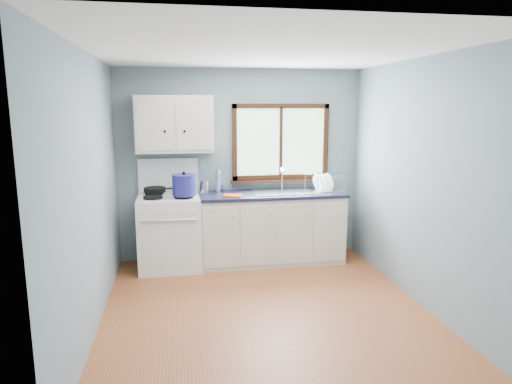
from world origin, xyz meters
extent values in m
cube|color=#A1542C|center=(0.00, 0.00, -0.01)|extent=(3.20, 3.60, 0.02)
cube|color=white|center=(0.00, 0.00, 2.51)|extent=(3.20, 3.60, 0.02)
cube|color=gray|center=(0.00, 1.81, 1.25)|extent=(3.20, 0.02, 2.50)
cube|color=gray|center=(0.00, -1.81, 1.25)|extent=(3.20, 0.02, 2.50)
cube|color=gray|center=(-1.61, 0.00, 1.25)|extent=(0.02, 3.60, 2.50)
cube|color=gray|center=(1.61, 0.00, 1.25)|extent=(0.02, 3.60, 2.50)
cube|color=white|center=(-0.95, 1.47, 0.46)|extent=(0.76, 0.65, 0.92)
cube|color=white|center=(-0.95, 1.77, 1.14)|extent=(0.76, 0.05, 0.44)
cube|color=silver|center=(-0.95, 1.47, 0.93)|extent=(0.72, 0.59, 0.01)
cylinder|color=black|center=(-1.13, 1.32, 0.95)|extent=(0.23, 0.23, 0.03)
cylinder|color=black|center=(-0.77, 1.32, 0.95)|extent=(0.23, 0.23, 0.03)
cylinder|color=black|center=(-1.13, 1.61, 0.95)|extent=(0.23, 0.23, 0.03)
cylinder|color=black|center=(-0.77, 1.61, 0.95)|extent=(0.23, 0.23, 0.03)
cylinder|color=silver|center=(-0.95, 1.12, 0.70)|extent=(0.66, 0.02, 0.02)
cube|color=silver|center=(-0.95, 1.14, 0.40)|extent=(0.66, 0.01, 0.55)
cube|color=beige|center=(0.36, 1.49, 0.44)|extent=(1.85, 0.60, 0.88)
cube|color=black|center=(0.36, 1.51, 0.04)|extent=(1.85, 0.54, 0.08)
cube|color=black|center=(0.36, 1.49, 0.90)|extent=(1.89, 0.64, 0.04)
cube|color=silver|center=(0.54, 1.49, 0.92)|extent=(0.84, 0.46, 0.01)
cube|color=silver|center=(0.34, 1.49, 0.85)|extent=(0.36, 0.40, 0.14)
cube|color=silver|center=(0.74, 1.49, 0.85)|extent=(0.36, 0.40, 0.14)
cylinder|color=silver|center=(0.54, 1.69, 1.06)|extent=(0.02, 0.02, 0.28)
cylinder|color=silver|center=(0.54, 1.62, 1.19)|extent=(0.02, 0.16, 0.02)
sphere|color=silver|center=(0.54, 1.69, 1.20)|extent=(0.04, 0.04, 0.04)
cube|color=#9EC6A8|center=(0.54, 1.79, 1.55)|extent=(1.22, 0.01, 0.92)
cube|color=#32190B|center=(0.54, 1.77, 2.02)|extent=(1.30, 0.05, 0.06)
cube|color=#32190B|center=(0.54, 1.77, 1.08)|extent=(1.30, 0.05, 0.06)
cube|color=#32190B|center=(-0.08, 1.77, 1.55)|extent=(0.06, 0.05, 1.00)
cube|color=#32190B|center=(1.16, 1.77, 1.55)|extent=(0.06, 0.05, 1.00)
cube|color=#32190B|center=(0.54, 1.77, 1.55)|extent=(0.03, 0.05, 0.92)
cube|color=#32190B|center=(0.54, 1.74, 1.03)|extent=(1.36, 0.10, 0.03)
cube|color=beige|center=(-0.85, 1.63, 1.80)|extent=(0.95, 0.32, 0.70)
cube|color=beige|center=(-1.09, 1.46, 1.80)|extent=(0.44, 0.01, 0.62)
cube|color=beige|center=(-0.61, 1.46, 1.80)|extent=(0.44, 0.01, 0.62)
sphere|color=black|center=(-0.97, 1.45, 1.72)|extent=(0.03, 0.03, 0.03)
sphere|color=black|center=(-0.73, 1.45, 1.72)|extent=(0.03, 0.03, 0.03)
cylinder|color=black|center=(-1.12, 1.60, 0.99)|extent=(0.34, 0.34, 0.05)
cube|color=black|center=(-0.94, 1.66, 0.99)|extent=(0.15, 0.07, 0.02)
cylinder|color=navy|center=(-0.76, 1.31, 1.08)|extent=(0.30, 0.30, 0.24)
cylinder|color=navy|center=(-0.76, 1.31, 1.20)|extent=(0.31, 0.31, 0.02)
sphere|color=black|center=(-0.76, 1.31, 1.23)|extent=(0.05, 0.05, 0.04)
cylinder|color=silver|center=(-0.50, 1.60, 1.00)|extent=(0.17, 0.17, 0.16)
cylinder|color=silver|center=(-0.48, 1.62, 1.17)|extent=(0.01, 0.01, 0.24)
cylinder|color=silver|center=(-0.53, 1.61, 1.19)|extent=(0.01, 0.01, 0.28)
cylinder|color=silver|center=(-0.49, 1.58, 1.16)|extent=(0.01, 0.01, 0.22)
cylinder|color=silver|center=(-0.33, 1.60, 1.07)|extent=(0.08, 0.08, 0.29)
imported|color=blue|center=(-0.30, 1.71, 1.04)|extent=(0.11, 0.11, 0.24)
cube|color=#EB3E0F|center=(-0.16, 1.35, 0.93)|extent=(0.27, 0.23, 0.02)
cube|color=silver|center=(1.08, 1.55, 0.93)|extent=(0.51, 0.43, 0.02)
cylinder|color=silver|center=(0.92, 1.34, 1.02)|extent=(0.01, 0.01, 0.21)
cylinder|color=silver|center=(1.32, 1.45, 1.02)|extent=(0.01, 0.01, 0.21)
cylinder|color=silver|center=(0.84, 1.64, 1.02)|extent=(0.01, 0.01, 0.21)
cylinder|color=silver|center=(1.24, 1.75, 1.02)|extent=(0.01, 0.01, 0.21)
cylinder|color=silver|center=(1.12, 1.40, 1.13)|extent=(0.40, 0.12, 0.01)
cylinder|color=silver|center=(1.04, 1.70, 1.13)|extent=(0.40, 0.12, 0.01)
cylinder|color=white|center=(0.98, 1.52, 1.03)|extent=(0.12, 0.23, 0.22)
cylinder|color=white|center=(1.06, 1.54, 1.03)|extent=(0.12, 0.23, 0.22)
cylinder|color=white|center=(1.14, 1.56, 1.03)|extent=(0.12, 0.23, 0.22)
camera|label=1|loc=(-0.82, -4.16, 2.02)|focal=32.00mm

